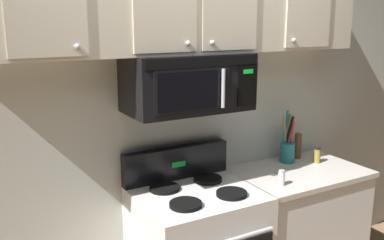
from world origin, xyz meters
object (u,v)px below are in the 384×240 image
(utensil_crock_teal, at_px, (287,148))
(salt_shaker, at_px, (281,178))
(spice_jar, at_px, (317,155))
(pepper_mill, at_px, (298,146))
(over_range_microwave, at_px, (188,82))

(utensil_crock_teal, distance_m, salt_shaker, 0.49)
(spice_jar, bearing_deg, pepper_mill, 109.27)
(over_range_microwave, bearing_deg, salt_shaker, -27.94)
(over_range_microwave, height_order, spice_jar, over_range_microwave)
(over_range_microwave, relative_size, utensil_crock_teal, 1.91)
(utensil_crock_teal, xyz_separation_m, pepper_mill, (0.13, 0.03, -0.01))
(pepper_mill, height_order, spice_jar, pepper_mill)
(utensil_crock_teal, bearing_deg, salt_shaker, -135.55)
(utensil_crock_teal, bearing_deg, over_range_microwave, -176.09)
(salt_shaker, bearing_deg, pepper_mill, 37.73)
(utensil_crock_teal, distance_m, spice_jar, 0.23)
(utensil_crock_teal, relative_size, pepper_mill, 2.03)
(over_range_microwave, bearing_deg, spice_jar, -3.31)
(utensil_crock_teal, distance_m, pepper_mill, 0.14)
(over_range_microwave, xyz_separation_m, pepper_mill, (1.02, 0.09, -0.58))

